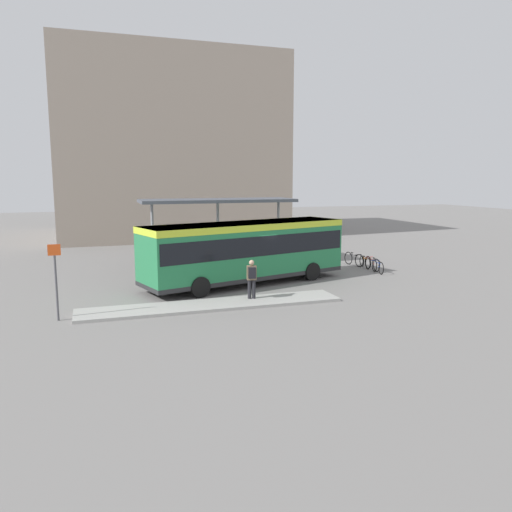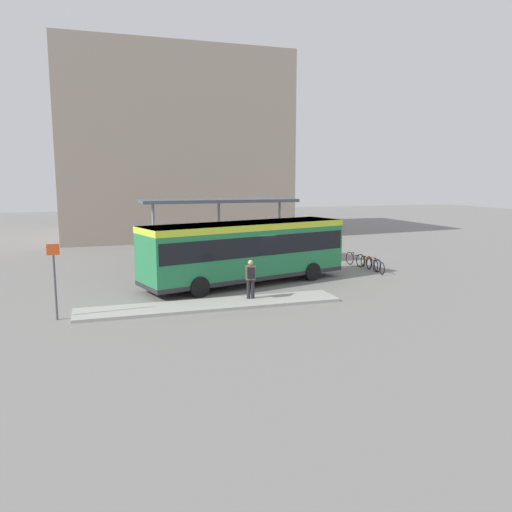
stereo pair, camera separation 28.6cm
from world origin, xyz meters
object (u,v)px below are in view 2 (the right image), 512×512
at_px(pedestrian_waiting, 251,277).
at_px(bicycle_red, 373,264).
at_px(potted_planter_near_shelter, 288,259).
at_px(bicycle_black, 355,259).
at_px(city_bus, 246,248).
at_px(platform_sign, 55,278).
at_px(bicycle_blue, 379,267).
at_px(bicycle_orange, 366,262).

relative_size(pedestrian_waiting, bicycle_red, 0.95).
bearing_deg(potted_planter_near_shelter, bicycle_black, -3.58).
xyz_separation_m(city_bus, potted_planter_near_shelter, (3.45, 3.15, -1.17)).
bearing_deg(bicycle_red, city_bus, 102.46).
bearing_deg(platform_sign, bicycle_blue, 15.23).
bearing_deg(bicycle_black, pedestrian_waiting, -60.52).
relative_size(city_bus, bicycle_blue, 6.69).
bearing_deg(potted_planter_near_shelter, bicycle_red, -23.46).
bearing_deg(platform_sign, bicycle_black, 23.17).
relative_size(city_bus, potted_planter_near_shelter, 9.29).
xyz_separation_m(bicycle_orange, bicycle_black, (-0.27, 0.82, 0.05)).
bearing_deg(pedestrian_waiting, bicycle_orange, -45.65).
xyz_separation_m(bicycle_black, potted_planter_near_shelter, (-4.13, 0.26, 0.21)).
relative_size(pedestrian_waiting, bicycle_orange, 1.06).
bearing_deg(bicycle_blue, bicycle_black, 11.48).
distance_m(bicycle_orange, bicycle_black, 0.86).
xyz_separation_m(city_bus, bicycle_black, (7.58, 2.89, -1.38)).
distance_m(pedestrian_waiting, platform_sign, 7.59).
xyz_separation_m(bicycle_orange, platform_sign, (-16.25, -6.02, 1.22)).
xyz_separation_m(bicycle_red, bicycle_orange, (0.02, 0.82, -0.04)).
bearing_deg(pedestrian_waiting, bicycle_blue, -53.56).
bearing_deg(potted_planter_near_shelter, pedestrian_waiting, -122.93).
xyz_separation_m(bicycle_blue, bicycle_red, (0.16, 0.82, 0.02)).
height_order(pedestrian_waiting, bicycle_blue, pedestrian_waiting).
xyz_separation_m(pedestrian_waiting, bicycle_red, (8.67, 4.73, -0.69)).
distance_m(bicycle_red, platform_sign, 17.09).
distance_m(city_bus, bicycle_black, 8.23).
bearing_deg(pedestrian_waiting, potted_planter_near_shelter, -21.16).
distance_m(city_bus, bicycle_red, 8.05).
xyz_separation_m(city_bus, bicycle_red, (7.83, 1.25, -1.39)).
bearing_deg(bicycle_orange, city_bus, -66.75).
bearing_deg(platform_sign, city_bus, 25.17).
relative_size(bicycle_red, bicycle_orange, 1.12).
distance_m(bicycle_blue, platform_sign, 16.71).
bearing_deg(bicycle_blue, pedestrian_waiting, 124.02).
bearing_deg(bicycle_red, potted_planter_near_shelter, 69.94).
height_order(city_bus, bicycle_blue, city_bus).
bearing_deg(city_bus, bicycle_orange, -1.47).
bearing_deg(platform_sign, bicycle_red, 17.76).
distance_m(pedestrian_waiting, potted_planter_near_shelter, 7.91).
bearing_deg(city_bus, platform_sign, -171.07).
bearing_deg(bicycle_red, bicycle_blue, 172.50).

